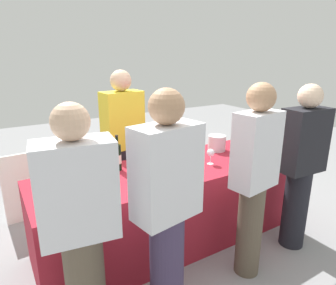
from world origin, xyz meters
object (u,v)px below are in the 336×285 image
(menu_board, at_px, (30,186))
(wine_glass_1, at_px, (154,170))
(guest_2, at_px, (254,177))
(wine_glass_2, at_px, (211,153))
(guest_3, at_px, (301,164))
(wine_bottle_1, at_px, (79,167))
(server_pouring, at_px, (123,141))
(wine_glass_0, at_px, (80,184))
(wine_bottle_2, at_px, (118,157))
(wine_bottle_4, at_px, (238,138))
(wine_glass_3, at_px, (252,150))
(ice_bucket, at_px, (217,143))
(wine_bottle_3, at_px, (139,155))
(wine_bottle_0, at_px, (66,171))
(guest_0, at_px, (80,226))
(guest_1, at_px, (167,206))

(menu_board, bearing_deg, wine_glass_1, -60.57)
(guest_2, bearing_deg, wine_glass_2, 76.29)
(wine_glass_1, height_order, guest_3, guest_3)
(wine_bottle_1, distance_m, server_pouring, 0.81)
(wine_glass_0, bearing_deg, wine_bottle_2, 38.22)
(wine_bottle_4, xyz_separation_m, guest_3, (-0.01, -0.81, -0.04))
(wine_bottle_2, relative_size, wine_glass_3, 2.58)
(wine_bottle_4, height_order, ice_bucket, wine_bottle_4)
(wine_bottle_3, distance_m, guest_2, 1.06)
(wine_bottle_0, bearing_deg, wine_glass_3, -10.02)
(guest_0, relative_size, guest_1, 0.97)
(wine_glass_3, height_order, guest_1, guest_1)
(server_pouring, relative_size, menu_board, 2.11)
(wine_glass_3, relative_size, guest_3, 0.08)
(wine_glass_3, xyz_separation_m, guest_1, (-1.34, -0.56, 0.01))
(wine_bottle_2, xyz_separation_m, server_pouring, (0.26, 0.47, -0.01))
(wine_bottle_3, bearing_deg, wine_glass_1, -96.62)
(ice_bucket, bearing_deg, server_pouring, 150.44)
(wine_glass_1, bearing_deg, wine_glass_0, 177.09)
(wine_bottle_3, bearing_deg, guest_1, -105.79)
(wine_bottle_0, xyz_separation_m, guest_3, (1.87, -0.79, -0.05))
(wine_glass_0, distance_m, guest_1, 0.72)
(guest_2, height_order, menu_board, guest_2)
(guest_1, height_order, guest_2, guest_1)
(wine_bottle_0, relative_size, menu_board, 0.41)
(wine_bottle_0, distance_m, wine_bottle_3, 0.69)
(wine_glass_2, xyz_separation_m, guest_0, (-1.39, -0.53, -0.05))
(wine_glass_3, bearing_deg, wine_bottle_0, 169.98)
(wine_bottle_0, bearing_deg, menu_board, 100.54)
(ice_bucket, height_order, menu_board, ice_bucket)
(guest_1, bearing_deg, wine_bottle_2, 76.87)
(server_pouring, xyz_separation_m, menu_board, (-0.93, 0.46, -0.49))
(wine_glass_0, xyz_separation_m, menu_board, (-0.23, 1.27, -0.47))
(wine_bottle_2, bearing_deg, wine_glass_0, -141.78)
(wine_glass_0, relative_size, guest_3, 0.09)
(wine_bottle_3, height_order, guest_3, guest_3)
(wine_bottle_0, xyz_separation_m, wine_glass_0, (0.04, -0.25, -0.02))
(wine_bottle_2, xyz_separation_m, wine_bottle_3, (0.21, -0.01, -0.01))
(wine_bottle_0, height_order, wine_bottle_3, wine_bottle_0)
(wine_bottle_3, height_order, wine_glass_2, wine_bottle_3)
(wine_glass_3, xyz_separation_m, ice_bucket, (-0.14, 0.38, -0.00))
(wine_bottle_3, distance_m, guest_0, 1.15)
(wine_bottle_4, distance_m, wine_glass_1, 1.27)
(wine_bottle_4, height_order, wine_glass_0, wine_bottle_4)
(guest_2, distance_m, guest_3, 0.65)
(wine_glass_0, bearing_deg, wine_glass_2, 1.09)
(wine_glass_3, height_order, guest_2, guest_2)
(wine_glass_1, height_order, menu_board, wine_glass_1)
(wine_glass_1, relative_size, wine_glass_3, 1.06)
(wine_glass_3, bearing_deg, guest_2, -135.29)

